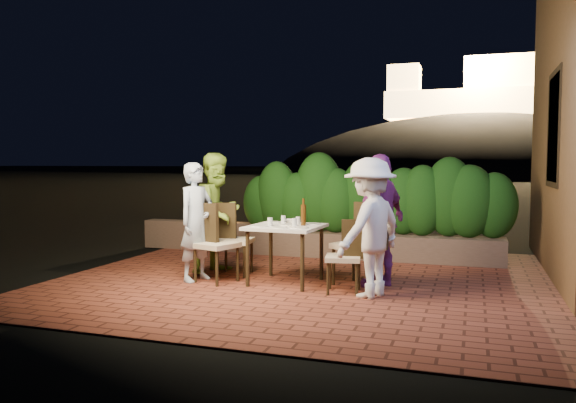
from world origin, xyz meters
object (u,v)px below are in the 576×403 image
at_px(chair_right_back, 356,244).
at_px(parapet_lamp, 232,219).
at_px(diner_blue, 197,222).
at_px(diner_green, 218,213).
at_px(diner_white, 370,228).
at_px(diner_purple, 381,221).
at_px(bowl, 291,221).
at_px(chair_right_front, 343,256).
at_px(chair_left_back, 235,239).
at_px(chair_left_front, 216,243).
at_px(beer_bottle, 303,212).
at_px(dining_table, 286,254).

distance_m(chair_right_back, parapet_lamp, 3.33).
relative_size(chair_right_back, diner_blue, 0.68).
height_order(diner_green, parapet_lamp, diner_green).
height_order(diner_white, diner_purple, diner_purple).
relative_size(bowl, diner_purple, 0.11).
xyz_separation_m(chair_right_front, diner_purple, (0.37, 0.46, 0.39)).
bearing_deg(bowl, diner_blue, -153.94).
height_order(chair_left_back, diner_white, diner_white).
xyz_separation_m(diner_purple, parapet_lamp, (-2.93, 2.04, -0.26)).
height_order(chair_left_front, parapet_lamp, chair_left_front).
xyz_separation_m(diner_green, diner_white, (2.29, -0.76, -0.04)).
relative_size(chair_right_front, diner_green, 0.52).
relative_size(bowl, diner_blue, 0.12).
bearing_deg(beer_bottle, parapet_lamp, 132.21).
height_order(dining_table, diner_white, diner_white).
bearing_deg(diner_blue, diner_white, -76.14).
xyz_separation_m(dining_table, diner_blue, (-1.16, -0.21, 0.40)).
relative_size(chair_right_back, diner_green, 0.63).
bearing_deg(diner_purple, chair_right_back, -66.85).
xyz_separation_m(chair_left_back, diner_green, (-0.30, 0.09, 0.34)).
bearing_deg(chair_left_back, parapet_lamp, 107.86).
xyz_separation_m(dining_table, bowl, (-0.04, 0.34, 0.40)).
bearing_deg(chair_left_front, bowl, 51.96).
bearing_deg(beer_bottle, bowl, 132.88).
xyz_separation_m(dining_table, chair_left_back, (-0.84, 0.29, 0.12)).
distance_m(chair_left_back, diner_white, 2.12).
bearing_deg(bowl, chair_right_front, -35.91).
relative_size(chair_right_back, diner_purple, 0.64).
distance_m(bowl, diner_white, 1.39).
distance_m(chair_left_back, parapet_lamp, 2.13).
bearing_deg(parapet_lamp, diner_purple, -34.86).
distance_m(dining_table, diner_purple, 1.29).
relative_size(beer_bottle, chair_right_front, 0.39).
xyz_separation_m(diner_blue, parapet_lamp, (-0.58, 2.43, -0.21)).
height_order(chair_left_back, chair_right_front, chair_left_back).
bearing_deg(chair_left_front, beer_bottle, 32.69).
height_order(chair_left_back, diner_purple, diner_purple).
bearing_deg(diner_white, bowl, -95.24).
xyz_separation_m(chair_left_back, parapet_lamp, (-0.90, 1.93, 0.07)).
relative_size(chair_left_front, diner_blue, 0.66).
bearing_deg(diner_blue, beer_bottle, -61.04).
bearing_deg(bowl, dining_table, -83.93).
bearing_deg(diner_white, diner_purple, -158.55).
height_order(dining_table, bowl, bowl).
relative_size(diner_blue, diner_white, 0.97).
distance_m(chair_left_front, chair_right_back, 1.80).
xyz_separation_m(diner_white, parapet_lamp, (-2.89, 2.59, -0.24)).
distance_m(beer_bottle, chair_right_front, 0.84).
xyz_separation_m(bowl, diner_blue, (-1.13, -0.55, 0.01)).
xyz_separation_m(beer_bottle, diner_blue, (-1.38, -0.27, -0.15)).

